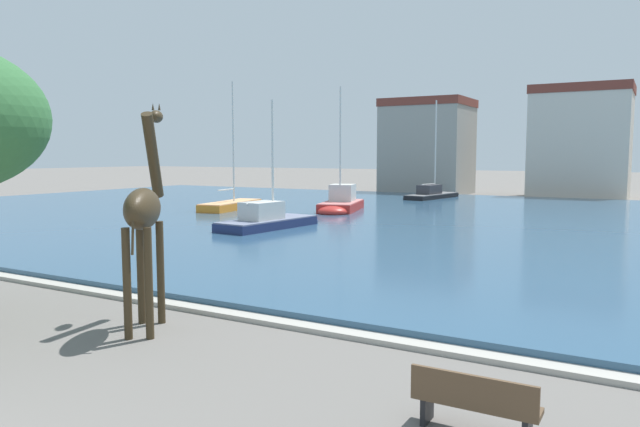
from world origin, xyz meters
TOP-DOWN VIEW (x-y plane):
  - harbor_water at (0.00, 31.05)m, footprint 86.59×43.33m
  - quay_edge_coping at (0.00, 9.14)m, footprint 86.59×0.50m
  - giraffe_statue at (-2.18, 7.37)m, footprint 2.02×2.73m
  - sailboat_orange at (-17.54, 30.44)m, footprint 2.71×7.11m
  - sailboat_navy at (-9.25, 22.85)m, footprint 2.57×6.86m
  - sailboat_black at (-8.89, 47.00)m, footprint 2.81×7.73m
  - sailboat_red at (-10.46, 32.57)m, footprint 3.60×6.29m
  - park_bench at (5.76, 5.91)m, footprint 1.80×0.44m
  - townhouse_tall_gabled at (-12.86, 56.18)m, footprint 8.32×7.08m
  - townhouse_narrow_midrow at (1.34, 57.79)m, footprint 8.53×7.03m

SIDE VIEW (x-z plane):
  - quay_edge_coping at x=0.00m, z-range 0.00..0.12m
  - harbor_water at x=0.00m, z-range 0.00..0.27m
  - sailboat_orange at x=-17.54m, z-range -4.02..4.91m
  - park_bench at x=5.76m, z-range 0.03..0.95m
  - sailboat_black at x=-8.89m, z-range -3.79..4.79m
  - sailboat_navy at x=-9.25m, z-range -2.83..3.91m
  - sailboat_red at x=-10.46m, z-range -3.55..4.86m
  - giraffe_statue at x=-2.18m, z-range 0.06..5.31m
  - townhouse_tall_gabled at x=-12.86m, z-range 0.01..9.57m
  - townhouse_narrow_midrow at x=1.34m, z-range 0.01..10.27m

